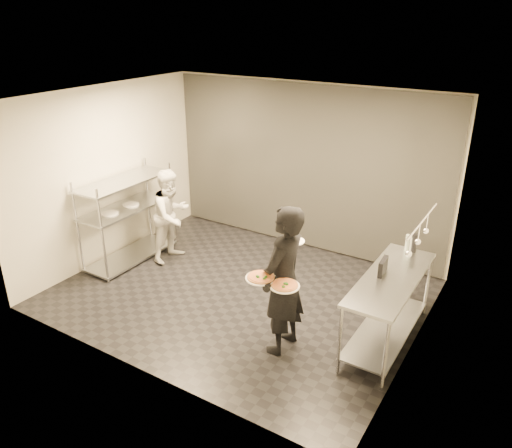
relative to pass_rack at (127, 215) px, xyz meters
The scene contains 13 objects.
room_shell 2.53m from the pass_rack, 28.77° to the left, with size 5.00×4.00×2.80m.
pass_rack is the anchor object (origin of this frame).
prep_counter 4.33m from the pass_rack, ahead, with size 0.60×1.80×0.92m.
utensil_rail 4.64m from the pass_rack, ahead, with size 0.07×1.20×0.31m.
waiter 3.39m from the pass_rack, 13.03° to the right, with size 0.68×0.44×1.86m, color black.
chef 0.71m from the pass_rack, 32.79° to the left, with size 0.74×0.58×1.53m, color silver.
pizza_plate_near 3.30m from the pass_rack, 17.80° to the right, with size 0.35×0.35×0.05m.
pizza_plate_far 3.58m from the pass_rack, 16.08° to the right, with size 0.34×0.34×0.05m.
salad_plate 3.35m from the pass_rack, ahead, with size 0.26×0.26×0.07m.
pos_monitor 4.22m from the pass_rack, ahead, with size 0.05×0.27×0.19m, color black.
bottle_green 4.36m from the pass_rack, 10.63° to the left, with size 0.06×0.06×0.22m, color gray.
bottle_clear 4.40m from the pass_rack, 10.52° to the left, with size 0.06×0.06×0.20m, color gray.
bottle_dark 4.44m from the pass_rack, 10.44° to the left, with size 0.07×0.07×0.25m, color black.
Camera 1 is at (3.53, -5.23, 3.83)m, focal length 35.00 mm.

